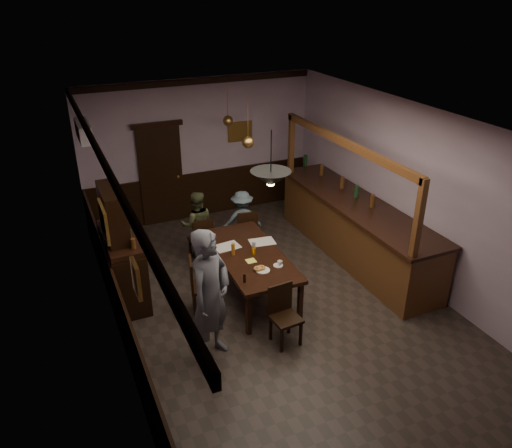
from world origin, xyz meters
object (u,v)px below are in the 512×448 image
chair_near (283,312)px  pendant_iron (271,179)px  soda_can (254,251)px  pendant_brass_mid (248,142)px  chair_side (199,283)px  chair_far_left (202,238)px  chair_far_right (247,230)px  person_seated_right (242,220)px  person_standing (210,296)px  dining_table (250,257)px  sideboard (122,256)px  bar_counter (355,228)px  coffee_cup (280,263)px  person_seated_left (197,224)px  pendant_brass_far (228,121)px

chair_near → pendant_iron: size_ratio=1.15×
soda_can → pendant_brass_mid: (0.35, 1.02, 1.49)m
chair_near → chair_side: 1.47m
chair_far_left → chair_far_right: chair_far_right is taller
person_seated_right → person_standing: bearing=71.9°
chair_far_left → soda_can: chair_far_left is taller
chair_near → dining_table: bearing=83.3°
sideboard → bar_counter: bearing=-5.2°
coffee_cup → bar_counter: 2.21m
coffee_cup → bar_counter: bar_counter is taller
bar_counter → coffee_cup: bearing=-155.9°
chair_side → person_seated_left: size_ratio=0.72×
chair_far_left → bar_counter: 2.84m
sideboard → chair_far_left: bearing=20.2°
soda_can → sideboard: 2.12m
dining_table → person_seated_right: 1.62m
coffee_cup → sideboard: (-2.19, 1.28, -0.03)m
soda_can → person_seated_right: bearing=73.9°
dining_table → coffee_cup: size_ratio=27.89×
person_seated_left → pendant_brass_far: bearing=-127.4°
sideboard → pendant_brass_mid: 2.78m
chair_far_left → person_standing: bearing=71.8°
chair_far_right → person_standing: 2.97m
coffee_cup → pendant_iron: (-0.30, -0.25, 1.53)m
chair_far_right → pendant_iron: pendant_iron is taller
person_seated_right → chair_far_left: bearing=27.1°
bar_counter → pendant_brass_far: size_ratio=5.14×
bar_counter → chair_far_right: bearing=153.0°
chair_side → chair_near: bearing=-129.4°
person_seated_right → bar_counter: (1.78, -1.19, 0.01)m
person_seated_right → pendant_brass_mid: size_ratio=1.44×
person_seated_left → person_seated_right: person_seated_left is taller
chair_side → soda_can: bearing=-71.3°
chair_far_right → pendant_iron: 2.81m
dining_table → chair_near: chair_near is taller
chair_far_right → chair_side: (-1.41, -1.42, 0.02)m
pendant_iron → pendant_brass_mid: size_ratio=0.97×
soda_can → person_seated_left: bearing=104.9°
chair_near → coffee_cup: bearing=63.0°
chair_near → bar_counter: (2.33, 1.67, 0.10)m
dining_table → person_standing: 1.66m
chair_side → pendant_brass_mid: 2.48m
pendant_brass_far → sideboard: bearing=-146.3°
chair_side → bar_counter: size_ratio=0.22×
chair_far_right → sideboard: bearing=22.5°
person_standing → chair_near: bearing=-42.2°
coffee_cup → person_seated_left: bearing=109.4°
dining_table → chair_side: bearing=-170.6°
chair_side → person_seated_right: (1.43, 1.69, 0.07)m
coffee_cup → sideboard: bearing=151.6°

